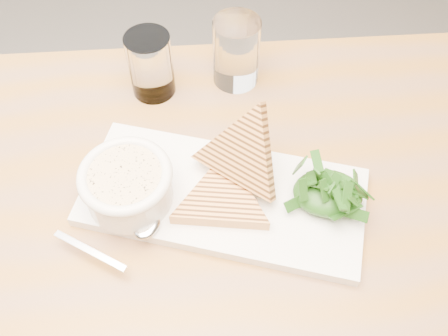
# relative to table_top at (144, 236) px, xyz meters

# --- Properties ---
(table_top) EXTENTS (1.17, 0.86, 0.04)m
(table_top) POSITION_rel_table_top_xyz_m (0.00, 0.00, 0.00)
(table_top) COLOR #865F40
(table_top) RESTS_ON ground
(table_leg_br) EXTENTS (0.06, 0.06, 0.69)m
(table_leg_br) POSITION_rel_table_top_xyz_m (0.50, 0.31, -0.37)
(table_leg_br) COLOR #865F40
(table_leg_br) RESTS_ON ground
(platter) EXTENTS (0.41, 0.24, 0.02)m
(platter) POSITION_rel_table_top_xyz_m (0.11, 0.05, 0.03)
(platter) COLOR white
(platter) RESTS_ON table_top
(soup_bowl) EXTENTS (0.12, 0.12, 0.05)m
(soup_bowl) POSITION_rel_table_top_xyz_m (-0.02, 0.04, 0.06)
(soup_bowl) COLOR white
(soup_bowl) RESTS_ON platter
(soup) EXTENTS (0.10, 0.10, 0.01)m
(soup) POSITION_rel_table_top_xyz_m (-0.02, 0.04, 0.09)
(soup) COLOR beige
(soup) RESTS_ON soup_bowl
(bowl_rim) EXTENTS (0.12, 0.12, 0.01)m
(bowl_rim) POSITION_rel_table_top_xyz_m (-0.02, 0.04, 0.09)
(bowl_rim) COLOR white
(bowl_rim) RESTS_ON soup_bowl
(sandwich_flat) EXTENTS (0.15, 0.15, 0.02)m
(sandwich_flat) POSITION_rel_table_top_xyz_m (0.10, 0.04, 0.05)
(sandwich_flat) COLOR #D08C47
(sandwich_flat) RESTS_ON platter
(sandwich_lean) EXTENTS (0.21, 0.21, 0.17)m
(sandwich_lean) POSITION_rel_table_top_xyz_m (0.13, 0.08, 0.09)
(sandwich_lean) COLOR #D08C47
(sandwich_lean) RESTS_ON sandwich_flat
(salad_base) EXTENTS (0.09, 0.07, 0.04)m
(salad_base) POSITION_rel_table_top_xyz_m (0.25, 0.05, 0.06)
(salad_base) COLOR #11330C
(salad_base) RESTS_ON platter
(arugula_pile) EXTENTS (0.11, 0.10, 0.05)m
(arugula_pile) POSITION_rel_table_top_xyz_m (0.25, 0.05, 0.06)
(arugula_pile) COLOR #265D18
(arugula_pile) RESTS_ON platter
(spoon_bowl) EXTENTS (0.05, 0.05, 0.01)m
(spoon_bowl) POSITION_rel_table_top_xyz_m (0.01, -0.01, 0.04)
(spoon_bowl) COLOR silver
(spoon_bowl) RESTS_ON platter
(spoon_handle) EXTENTS (0.10, 0.05, 0.00)m
(spoon_handle) POSITION_rel_table_top_xyz_m (-0.06, -0.05, 0.04)
(spoon_handle) COLOR silver
(spoon_handle) RESTS_ON platter
(glass_near) EXTENTS (0.07, 0.07, 0.11)m
(glass_near) POSITION_rel_table_top_xyz_m (-0.02, 0.26, 0.07)
(glass_near) COLOR white
(glass_near) RESTS_ON table_top
(glass_far) EXTENTS (0.07, 0.07, 0.11)m
(glass_far) POSITION_rel_table_top_xyz_m (0.11, 0.29, 0.08)
(glass_far) COLOR white
(glass_far) RESTS_ON table_top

